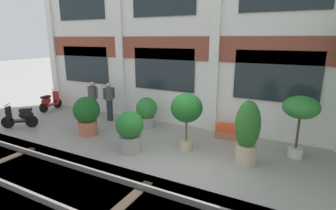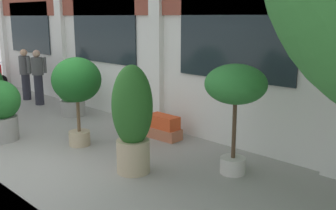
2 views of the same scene
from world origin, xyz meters
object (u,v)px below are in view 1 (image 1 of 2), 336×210
at_px(potted_plant_fluted_column, 130,130).
at_px(potted_plant_square_trough, 227,132).
at_px(resident_by_doorway, 93,98).
at_px(potted_plant_ribbed_drum, 247,131).
at_px(potted_plant_tall_urn, 301,111).
at_px(potted_plant_terracotta_small, 187,110).
at_px(resident_watching_tracks, 109,100).
at_px(potted_plant_glazed_jar, 87,114).
at_px(scooter_near_curb, 21,117).
at_px(potted_plant_stone_basin, 147,111).
at_px(scooter_second_parked, 50,102).

bearing_deg(potted_plant_fluted_column, potted_plant_square_trough, 46.96).
bearing_deg(resident_by_doorway, potted_plant_ribbed_drum, 74.58).
distance_m(potted_plant_tall_urn, potted_plant_terracotta_small, 3.32).
bearing_deg(potted_plant_terracotta_small, resident_watching_tracks, 163.16).
height_order(potted_plant_glazed_jar, potted_plant_fluted_column, potted_plant_glazed_jar).
xyz_separation_m(potted_plant_glazed_jar, potted_plant_fluted_column, (2.32, -0.54, -0.07)).
height_order(potted_plant_square_trough, scooter_near_curb, scooter_near_curb).
bearing_deg(potted_plant_stone_basin, potted_plant_tall_urn, -2.67).
relative_size(potted_plant_fluted_column, potted_plant_square_trough, 1.58).
bearing_deg(potted_plant_fluted_column, potted_plant_ribbed_drum, 14.13).
bearing_deg(resident_by_doorway, scooter_second_parked, -89.42).
bearing_deg(potted_plant_terracotta_small, potted_plant_glazed_jar, -173.19).
bearing_deg(potted_plant_glazed_jar, potted_plant_fluted_column, -13.15).
height_order(potted_plant_tall_urn, resident_by_doorway, potted_plant_tall_urn).
xyz_separation_m(potted_plant_glazed_jar, resident_by_doorway, (-1.38, 1.79, 0.08)).
distance_m(potted_plant_ribbed_drum, potted_plant_glazed_jar, 5.72).
height_order(potted_plant_ribbed_drum, potted_plant_glazed_jar, potted_plant_ribbed_drum).
bearing_deg(resident_watching_tracks, potted_plant_square_trough, 32.39).
height_order(potted_plant_tall_urn, scooter_near_curb, potted_plant_tall_urn).
distance_m(potted_plant_glazed_jar, resident_watching_tracks, 1.76).
xyz_separation_m(potted_plant_tall_urn, potted_plant_square_trough, (-2.24, 0.53, -1.20)).
relative_size(potted_plant_tall_urn, potted_plant_terracotta_small, 1.02).
height_order(potted_plant_fluted_column, scooter_second_parked, potted_plant_fluted_column).
bearing_deg(potted_plant_glazed_jar, potted_plant_square_trough, 23.11).
bearing_deg(resident_by_doorway, potted_plant_fluted_column, 54.16).
bearing_deg(potted_plant_square_trough, scooter_second_parked, -177.30).
bearing_deg(potted_plant_ribbed_drum, potted_plant_stone_basin, 161.36).
bearing_deg(potted_plant_stone_basin, resident_watching_tracks, -179.70).
bearing_deg(potted_plant_ribbed_drum, potted_plant_fluted_column, -165.87).
height_order(potted_plant_ribbed_drum, resident_watching_tracks, potted_plant_ribbed_drum).
height_order(potted_plant_terracotta_small, potted_plant_square_trough, potted_plant_terracotta_small).
bearing_deg(potted_plant_ribbed_drum, potted_plant_tall_urn, 43.19).
xyz_separation_m(potted_plant_glazed_jar, potted_plant_terracotta_small, (3.80, 0.45, 0.51)).
relative_size(potted_plant_fluted_column, potted_plant_stone_basin, 1.09).
bearing_deg(resident_by_doorway, potted_plant_terracotta_small, 71.91).
distance_m(potted_plant_terracotta_small, potted_plant_square_trough, 2.09).
bearing_deg(scooter_near_curb, potted_plant_glazed_jar, 157.29).
distance_m(potted_plant_tall_urn, scooter_second_parked, 11.08).
xyz_separation_m(potted_plant_tall_urn, potted_plant_glazed_jar, (-6.95, -1.47, -0.66)).
distance_m(scooter_second_parked, resident_watching_tracks, 3.73).
xyz_separation_m(potted_plant_ribbed_drum, potted_plant_square_trough, (-1.00, 1.70, -0.73)).
height_order(potted_plant_terracotta_small, potted_plant_fluted_column, potted_plant_terracotta_small).
xyz_separation_m(scooter_second_parked, resident_watching_tracks, (3.70, 0.13, 0.45)).
height_order(potted_plant_tall_urn, potted_plant_stone_basin, potted_plant_tall_urn).
bearing_deg(potted_plant_stone_basin, potted_plant_fluted_column, -70.00).
relative_size(potted_plant_terracotta_small, resident_by_doorway, 1.13).
relative_size(potted_plant_ribbed_drum, potted_plant_glazed_jar, 1.31).
height_order(potted_plant_ribbed_drum, potted_plant_fluted_column, potted_plant_ribbed_drum).
bearing_deg(potted_plant_tall_urn, potted_plant_fluted_column, -156.43).
relative_size(potted_plant_ribbed_drum, potted_plant_tall_urn, 0.99).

